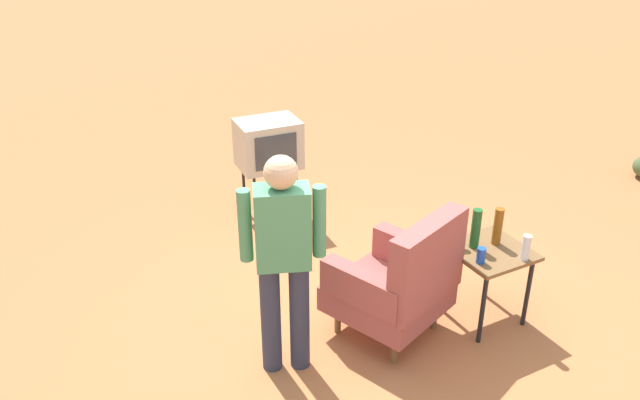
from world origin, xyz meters
TOP-DOWN VIEW (x-y plane):
  - ground_plane at (0.00, 0.00)m, footprint 60.00×60.00m
  - armchair at (-0.13, -0.00)m, footprint 0.99×1.00m
  - side_table at (-0.86, 0.14)m, footprint 0.56×0.56m
  - tv_on_stand at (-0.10, -2.26)m, footprint 0.63×0.49m
  - person_standing at (0.76, -0.09)m, footprint 0.54×0.34m
  - soda_can_blue at (-0.66, 0.24)m, footprint 0.07×0.07m
  - bottle_tall_amber at (-0.95, 0.08)m, footprint 0.07×0.07m
  - bottle_short_clear at (-0.98, 0.36)m, footprint 0.06×0.06m
  - bottle_wine_green at (-0.77, 0.04)m, footprint 0.07×0.07m
  - flower_vase at (-0.63, -0.08)m, footprint 0.15×0.09m

SIDE VIEW (x-z plane):
  - ground_plane at x=0.00m, z-range 0.00..0.00m
  - armchair at x=-0.13m, z-range -0.03..1.03m
  - side_table at x=-0.86m, z-range 0.22..0.85m
  - soda_can_blue at x=-0.66m, z-range 0.63..0.75m
  - bottle_short_clear at x=-0.98m, z-range 0.63..0.83m
  - flower_vase at x=-0.63m, z-range 0.65..0.91m
  - bottle_tall_amber at x=-0.95m, z-range 0.63..0.93m
  - tv_on_stand at x=-0.10m, z-range 0.27..1.30m
  - bottle_wine_green at x=-0.77m, z-range 0.63..0.95m
  - person_standing at x=0.76m, z-range 0.12..1.76m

